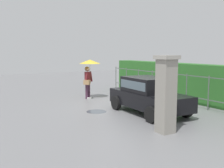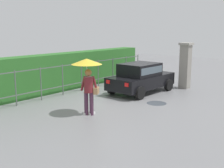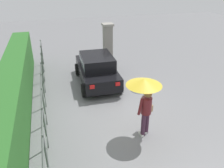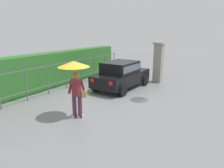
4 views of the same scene
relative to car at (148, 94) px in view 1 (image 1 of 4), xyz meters
The scene contains 7 objects.
ground_plane 2.04m from the car, 168.62° to the right, with size 40.00×40.00×0.00m, color slate.
car is the anchor object (origin of this frame).
pedestrian 4.44m from the car, behind, with size 1.12×1.12×2.09m.
gate_pillar 2.72m from the car, 27.05° to the right, with size 0.60×0.60×2.42m.
fence_section 3.00m from the car, 122.10° to the left, with size 10.13×0.05×1.50m.
hedge_row 3.90m from the car, 114.13° to the left, with size 11.08×0.90×1.90m, color #2D6B28.
puddle_near 2.30m from the car, 127.27° to the right, with size 0.85×0.85×0.00m, color #4C545B.
Camera 1 is at (10.41, -6.49, 2.55)m, focal length 43.06 mm.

